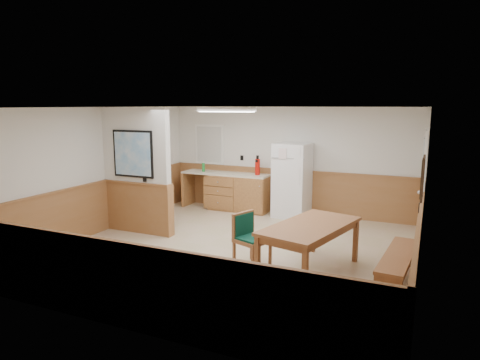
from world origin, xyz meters
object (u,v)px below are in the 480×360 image
at_px(refrigerator, 292,180).
at_px(dining_chair, 248,235).
at_px(dining_table, 310,230).
at_px(fire_extinguisher, 257,166).
at_px(soap_bottle, 203,167).
at_px(dining_bench, 398,261).

distance_m(refrigerator, dining_chair, 3.21).
bearing_deg(dining_table, fire_extinguisher, 137.75).
bearing_deg(soap_bottle, dining_chair, -51.23).
distance_m(dining_table, soap_bottle, 4.71).
bearing_deg(fire_extinguisher, dining_chair, -75.02).
bearing_deg(dining_bench, dining_table, -172.72).
height_order(dining_bench, dining_chair, dining_chair).
bearing_deg(dining_bench, soap_bottle, 152.65).
height_order(refrigerator, dining_table, refrigerator).
height_order(refrigerator, fire_extinguisher, refrigerator).
distance_m(dining_chair, fire_extinguisher, 3.51).
bearing_deg(dining_chair, soap_bottle, 149.41).
distance_m(dining_bench, dining_chair, 2.27).
relative_size(dining_table, fire_extinguisher, 4.21).
bearing_deg(refrigerator, dining_chair, -81.54).
bearing_deg(dining_table, refrigerator, 125.79).
xyz_separation_m(dining_table, soap_bottle, (-3.54, 3.08, 0.35)).
xyz_separation_m(dining_chair, fire_extinguisher, (-1.14, 3.26, 0.61)).
bearing_deg(fire_extinguisher, dining_table, -60.34).
xyz_separation_m(refrigerator, soap_bottle, (-2.30, 0.01, 0.16)).
distance_m(fire_extinguisher, soap_bottle, 1.43).
bearing_deg(fire_extinguisher, soap_bottle, 178.42).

